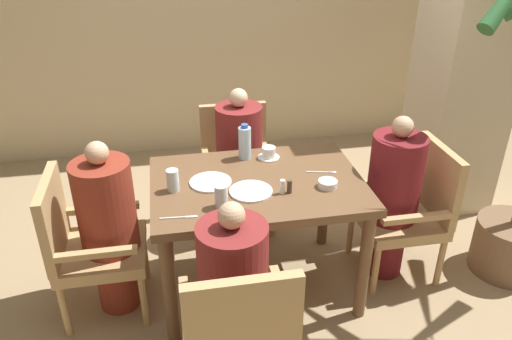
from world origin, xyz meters
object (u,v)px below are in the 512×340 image
diner_in_near_chair (234,297)px  water_bottle (245,142)px  plate_main_right (251,191)px  teacup_with_saucer (269,153)px  chair_far_side (237,162)px  diner_in_right_chair (392,197)px  chair_near_corner (239,329)px  bowl_small (328,184)px  plate_main_left (211,182)px  glass_tall_mid (221,196)px  diner_in_left_chair (109,227)px  diner_in_far_chair (239,161)px  glass_tall_near (173,180)px  chair_right_side (411,207)px  chair_left_side (86,242)px

diner_in_near_chair → water_bottle: 1.05m
plate_main_right → teacup_with_saucer: 0.43m
chair_far_side → diner_in_right_chair: diner_in_right_chair is taller
chair_near_corner → bowl_small: 0.96m
plate_main_left → glass_tall_mid: glass_tall_mid is taller
diner_in_left_chair → water_bottle: size_ratio=4.81×
diner_in_far_chair → water_bottle: 0.47m
chair_near_corner → teacup_with_saucer: size_ratio=6.51×
glass_tall_mid → teacup_with_saucer: bearing=54.9°
bowl_small → glass_tall_near: size_ratio=0.85×
water_bottle → glass_tall_near: 0.56m
diner_in_far_chair → plate_main_right: (-0.06, -0.78, 0.21)m
bowl_small → glass_tall_near: 0.85m
chair_right_side → diner_in_right_chair: 0.16m
chair_far_side → diner_in_near_chair: (-0.24, -1.47, 0.07)m
diner_in_right_chair → water_bottle: bearing=160.4°
chair_right_side → chair_near_corner: (-1.22, -0.81, 0.00)m
glass_tall_near → diner_in_far_chair: bearing=55.4°
diner_in_left_chair → chair_near_corner: size_ratio=1.23×
plate_main_right → glass_tall_near: glass_tall_near is taller
diner_in_right_chair → bowl_small: diner_in_right_chair is taller
chair_far_side → bowl_small: 1.06m
chair_right_side → plate_main_left: 1.28m
chair_far_side → glass_tall_mid: glass_tall_mid is taller
chair_left_side → glass_tall_near: 0.62m
glass_tall_mid → plate_main_left: bearing=96.4°
diner_in_far_chair → teacup_with_saucer: size_ratio=8.07×
diner_in_left_chair → diner_in_right_chair: (1.69, -0.00, 0.01)m
plate_main_right → chair_right_side: bearing=6.2°
chair_far_side → plate_main_left: chair_far_side is taller
plate_main_right → chair_left_side: bearing=173.0°
bowl_small → chair_left_side: bearing=174.2°
bowl_small → chair_right_side: bearing=12.6°
diner_in_far_chair → glass_tall_near: 0.87m
diner_in_left_chair → chair_right_side: diner_in_left_chair is taller
diner_in_near_chair → plate_main_left: diner_in_near_chair is taller
diner_in_left_chair → diner_in_right_chair: bearing=-0.0°
diner_in_left_chair → glass_tall_mid: bearing=-20.8°
diner_in_right_chair → chair_near_corner: 1.35m
plate_main_left → glass_tall_mid: bearing=-83.6°
chair_left_side → chair_right_side: size_ratio=1.00×
chair_near_corner → glass_tall_mid: glass_tall_mid is taller
chair_left_side → teacup_with_saucer: chair_left_side is taller
glass_tall_near → diner_in_near_chair: bearing=-70.5°
diner_in_right_chair → bowl_small: size_ratio=10.17×
plate_main_right → glass_tall_near: 0.43m
diner_in_left_chair → plate_main_left: size_ratio=4.55×
water_bottle → glass_tall_near: size_ratio=1.78×
water_bottle → glass_tall_near: (-0.45, -0.32, -0.04)m
teacup_with_saucer → water_bottle: 0.16m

